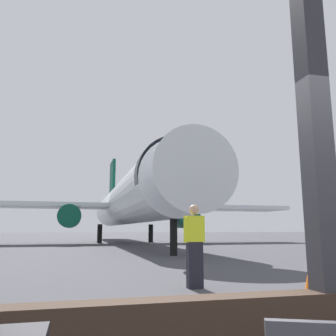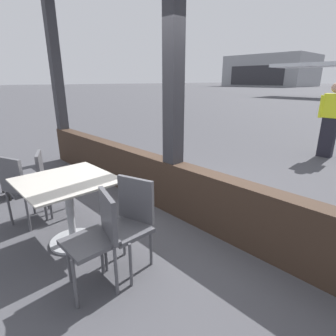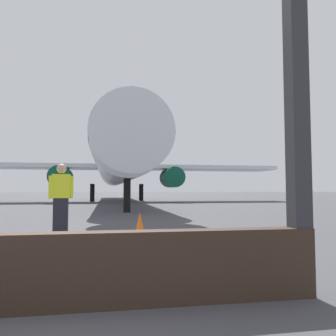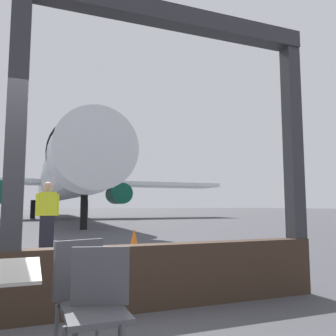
# 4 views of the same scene
# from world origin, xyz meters

# --- Properties ---
(window_frame) EXTENTS (7.46, 0.24, 3.71)m
(window_frame) POSITION_xyz_m (0.00, 0.00, 1.27)
(window_frame) COLOR #38281E
(window_frame) RESTS_ON ground
(dining_table) EXTENTS (0.94, 0.94, 0.78)m
(dining_table) POSITION_xyz_m (-0.21, -1.41, 0.51)
(dining_table) COLOR #ADA89E
(dining_table) RESTS_ON ground
(cafe_chair_window_left) EXTENTS (0.49, 0.49, 0.93)m
(cafe_chair_window_left) POSITION_xyz_m (-1.00, -1.68, 0.55)
(cafe_chair_window_left) COLOR #4C4C51
(cafe_chair_window_left) RESTS_ON ground
(cafe_chair_window_right) EXTENTS (0.50, 0.50, 0.90)m
(cafe_chair_window_right) POSITION_xyz_m (-1.07, -1.29, 0.55)
(cafe_chair_window_right) COLOR #4C4C51
(cafe_chair_window_right) RESTS_ON ground
(cafe_chair_aisle_left) EXTENTS (0.47, 0.47, 0.89)m
(cafe_chair_aisle_left) POSITION_xyz_m (0.63, -1.52, 0.54)
(cafe_chair_aisle_left) COLOR #4C4C51
(cafe_chair_aisle_left) RESTS_ON ground
(cafe_chair_aisle_right) EXTENTS (0.48, 0.48, 0.91)m
(cafe_chair_aisle_right) POSITION_xyz_m (0.58, -1.14, 0.54)
(cafe_chair_aisle_right) COLOR #4C4C51
(cafe_chair_aisle_right) RESTS_ON ground
(ground_crew_worker) EXTENTS (0.53, 0.28, 1.74)m
(ground_crew_worker) POSITION_xyz_m (0.51, 4.73, 0.90)
(ground_crew_worker) COLOR black
(ground_crew_worker) RESTS_ON ground
(distant_hangar) EXTENTS (22.49, 16.43, 8.39)m
(distant_hangar) POSITION_xyz_m (-37.45, 76.34, 4.19)
(distant_hangar) COLOR gray
(distant_hangar) RESTS_ON ground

